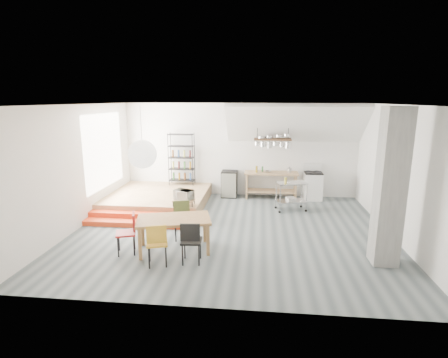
# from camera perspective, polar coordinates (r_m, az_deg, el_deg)

# --- Properties ---
(floor) EXTENTS (8.00, 8.00, 0.00)m
(floor) POSITION_cam_1_polar(r_m,az_deg,el_deg) (9.18, 1.14, -8.33)
(floor) COLOR #4B5557
(floor) RESTS_ON ground
(wall_back) EXTENTS (8.00, 0.04, 3.20)m
(wall_back) POSITION_cam_1_polar(r_m,az_deg,el_deg) (12.17, 2.59, 4.75)
(wall_back) COLOR silver
(wall_back) RESTS_ON ground
(wall_left) EXTENTS (0.04, 7.00, 3.20)m
(wall_left) POSITION_cam_1_polar(r_m,az_deg,el_deg) (9.89, -22.58, 1.87)
(wall_left) COLOR silver
(wall_left) RESTS_ON ground
(wall_right) EXTENTS (0.04, 7.00, 3.20)m
(wall_right) POSITION_cam_1_polar(r_m,az_deg,el_deg) (9.30, 26.57, 0.84)
(wall_right) COLOR silver
(wall_right) RESTS_ON ground
(ceiling) EXTENTS (8.00, 7.00, 0.02)m
(ceiling) POSITION_cam_1_polar(r_m,az_deg,el_deg) (8.56, 1.24, 12.07)
(ceiling) COLOR white
(ceiling) RESTS_ON wall_back
(slope_ceiling) EXTENTS (4.40, 1.44, 1.32)m
(slope_ceiling) POSITION_cam_1_polar(r_m,az_deg,el_deg) (11.50, 11.54, 8.79)
(slope_ceiling) COLOR white
(slope_ceiling) RESTS_ON wall_back
(window_pane) EXTENTS (0.02, 2.50, 2.20)m
(window_pane) POSITION_cam_1_polar(r_m,az_deg,el_deg) (11.18, -18.96, 4.37)
(window_pane) COLOR white
(window_pane) RESTS_ON wall_left
(platform) EXTENTS (3.00, 3.00, 0.40)m
(platform) POSITION_cam_1_polar(r_m,az_deg,el_deg) (11.44, -10.57, -3.16)
(platform) COLOR olive
(platform) RESTS_ON ground
(step_lower) EXTENTS (3.00, 0.35, 0.13)m
(step_lower) POSITION_cam_1_polar(r_m,az_deg,el_deg) (9.72, -13.79, -7.06)
(step_lower) COLOR red
(step_lower) RESTS_ON ground
(step_upper) EXTENTS (3.00, 0.35, 0.27)m
(step_upper) POSITION_cam_1_polar(r_m,az_deg,el_deg) (10.01, -13.14, -6.03)
(step_upper) COLOR red
(step_upper) RESTS_ON ground
(concrete_column) EXTENTS (0.50, 0.50, 3.20)m
(concrete_column) POSITION_cam_1_polar(r_m,az_deg,el_deg) (7.68, 25.49, -1.35)
(concrete_column) COLOR slate
(concrete_column) RESTS_ON ground
(kitchen_counter) EXTENTS (1.80, 0.60, 0.91)m
(kitchen_counter) POSITION_cam_1_polar(r_m,az_deg,el_deg) (11.99, 7.69, -0.21)
(kitchen_counter) COLOR olive
(kitchen_counter) RESTS_ON ground
(stove) EXTENTS (0.60, 0.60, 1.18)m
(stove) POSITION_cam_1_polar(r_m,az_deg,el_deg) (12.15, 14.28, -1.03)
(stove) COLOR white
(stove) RESTS_ON ground
(pot_rack) EXTENTS (1.20, 0.50, 1.43)m
(pot_rack) POSITION_cam_1_polar(r_m,az_deg,el_deg) (11.54, 8.06, 6.07)
(pot_rack) COLOR #402719
(pot_rack) RESTS_ON ceiling
(wire_shelving) EXTENTS (0.88, 0.38, 1.80)m
(wire_shelving) POSITION_cam_1_polar(r_m,az_deg,el_deg) (12.20, -6.95, 3.40)
(wire_shelving) COLOR black
(wire_shelving) RESTS_ON platform
(microwave_shelf) EXTENTS (0.60, 0.40, 0.16)m
(microwave_shelf) POSITION_cam_1_polar(r_m,az_deg,el_deg) (9.91, -6.58, -3.45)
(microwave_shelf) COLOR olive
(microwave_shelf) RESTS_ON platform
(paper_lantern) EXTENTS (0.60, 0.60, 0.60)m
(paper_lantern) POSITION_cam_1_polar(r_m,az_deg,el_deg) (7.51, -13.16, 3.96)
(paper_lantern) COLOR white
(paper_lantern) RESTS_ON ceiling
(dining_table) EXTENTS (1.77, 1.27, 0.76)m
(dining_table) POSITION_cam_1_polar(r_m,az_deg,el_deg) (7.86, -8.20, -6.91)
(dining_table) COLOR brown
(dining_table) RESTS_ON ground
(chair_mustard) EXTENTS (0.52, 0.52, 0.91)m
(chair_mustard) POSITION_cam_1_polar(r_m,az_deg,el_deg) (7.24, -10.90, -9.90)
(chair_mustard) COLOR #B8861F
(chair_mustard) RESTS_ON ground
(chair_black) EXTENTS (0.45, 0.45, 0.91)m
(chair_black) POSITION_cam_1_polar(r_m,az_deg,el_deg) (7.24, -5.42, -9.71)
(chair_black) COLOR black
(chair_black) RESTS_ON ground
(chair_olive) EXTENTS (0.51, 0.51, 0.91)m
(chair_olive) POSITION_cam_1_polar(r_m,az_deg,el_deg) (8.59, -6.89, -6.08)
(chair_olive) COLOR #4E5A2B
(chair_olive) RESTS_ON ground
(chair_red) EXTENTS (0.53, 0.53, 0.91)m
(chair_red) POSITION_cam_1_polar(r_m,az_deg,el_deg) (7.98, -15.24, -7.97)
(chair_red) COLOR #A41817
(chair_red) RESTS_ON ground
(rolling_cart) EXTENTS (0.97, 0.69, 0.88)m
(rolling_cart) POSITION_cam_1_polar(r_m,az_deg,el_deg) (10.78, 10.94, -2.14)
(rolling_cart) COLOR silver
(rolling_cart) RESTS_ON ground
(mini_fridge) EXTENTS (0.53, 0.53, 0.91)m
(mini_fridge) POSITION_cam_1_polar(r_m,az_deg,el_deg) (12.12, 0.87, -0.79)
(mini_fridge) COLOR black
(mini_fridge) RESTS_ON ground
(microwave) EXTENTS (0.60, 0.52, 0.28)m
(microwave) POSITION_cam_1_polar(r_m,az_deg,el_deg) (9.87, -6.60, -2.57)
(microwave) COLOR beige
(microwave) RESTS_ON microwave_shelf
(bowl) EXTENTS (0.25, 0.25, 0.06)m
(bowl) POSITION_cam_1_polar(r_m,az_deg,el_deg) (11.87, 7.16, 1.21)
(bowl) COLOR silver
(bowl) RESTS_ON kitchen_counter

